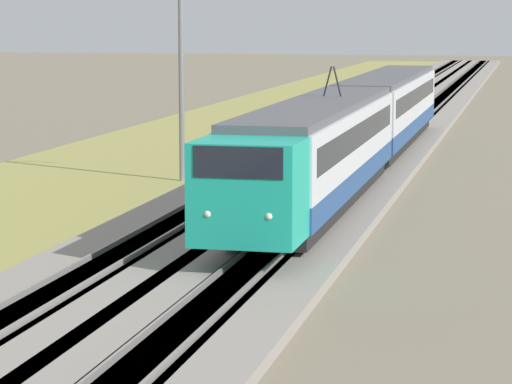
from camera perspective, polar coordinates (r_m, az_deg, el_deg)
The scene contains 7 objects.
ballast_main at distance 58.51m, azimuth 2.04°, elevation 1.79°, with size 240.00×4.40×0.30m.
ballast_adjacent at distance 57.90m, azimuth 5.83°, elevation 1.68°, with size 240.00×4.40×0.30m.
track_main at distance 58.51m, azimuth 2.04°, elevation 1.79°, with size 240.00×1.57×0.45m.
track_adjacent at distance 57.90m, azimuth 5.83°, elevation 1.69°, with size 240.00×1.57×0.45m.
grass_verge at distance 60.20m, azimuth -4.43°, elevation 1.86°, with size 240.00×11.63×0.12m.
passenger_train at distance 50.78m, azimuth 4.88°, elevation 3.24°, with size 42.01×2.88×5.00m.
catenary_mast_mid at distance 49.09m, azimuth -3.47°, elevation 5.65°, with size 0.22×2.56×8.78m.
Camera 1 is at (-7.08, -10.97, 6.84)m, focal length 85.00 mm.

